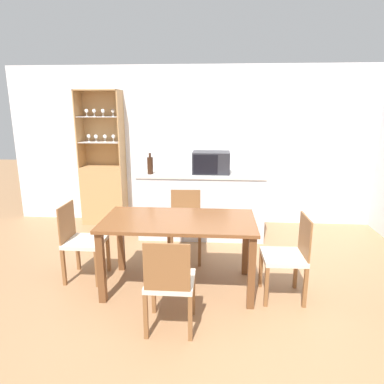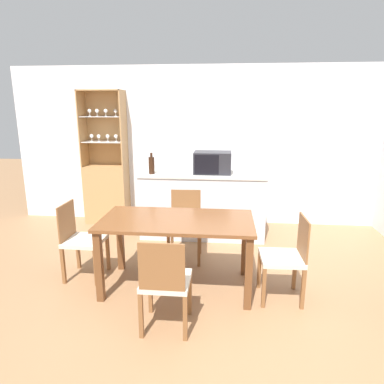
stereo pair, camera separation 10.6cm
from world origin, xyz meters
name	(u,v)px [view 1 (the left image)]	position (x,y,z in m)	size (l,w,h in m)	color
ground_plane	(211,307)	(0.00, 0.00, 0.00)	(18.00, 18.00, 0.00)	#936B47
wall_back	(215,146)	(0.00, 2.63, 1.27)	(6.80, 0.06, 2.55)	silver
kitchen_counter	(201,205)	(-0.19, 1.92, 0.48)	(1.84, 0.60, 0.96)	silver
display_cabinet	(104,185)	(-1.84, 2.43, 0.65)	(0.70, 0.36, 2.16)	tan
dining_table	(179,229)	(-0.36, 0.37, 0.66)	(1.59, 0.82, 0.77)	brown
dining_chair_head_far	(185,225)	(-0.36, 1.10, 0.45)	(0.43, 0.43, 0.87)	beige
dining_chair_head_near	(170,282)	(-0.36, -0.36, 0.45)	(0.42, 0.42, 0.87)	beige
dining_chair_side_left_far	(82,241)	(-1.47, 0.49, 0.45)	(0.42, 0.42, 0.87)	beige
dining_chair_side_right_near	(288,256)	(0.76, 0.25, 0.45)	(0.42, 0.42, 0.87)	beige
microwave	(211,162)	(-0.06, 1.95, 1.12)	(0.54, 0.38, 0.31)	#232328
wine_bottle	(150,165)	(-0.93, 1.81, 1.09)	(0.08, 0.08, 0.31)	black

